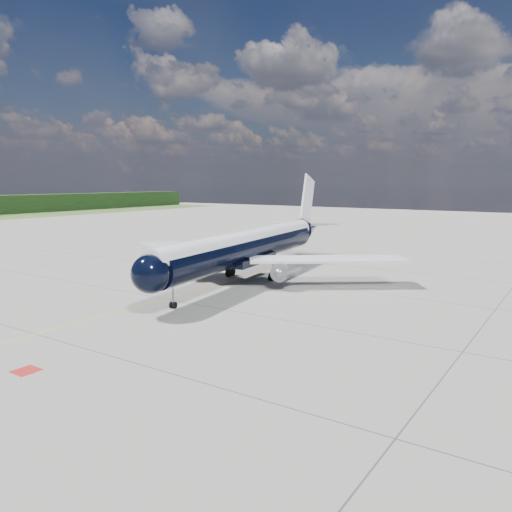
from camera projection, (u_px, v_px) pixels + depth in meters
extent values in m
plane|color=gray|center=(266.00, 271.00, 69.56)|extent=(320.00, 320.00, 0.00)
cube|color=#E6AC0C|center=(246.00, 277.00, 65.46)|extent=(0.16, 160.00, 0.01)
cube|color=maroon|center=(26.00, 371.00, 33.00)|extent=(1.60, 1.60, 0.01)
cylinder|color=black|center=(246.00, 248.00, 62.64)|extent=(8.70, 36.63, 3.65)
sphere|color=black|center=(151.00, 274.00, 45.57)|extent=(4.12, 4.12, 3.65)
cone|color=black|center=(308.00, 229.00, 82.62)|extent=(4.55, 7.16, 3.65)
cylinder|color=white|center=(246.00, 241.00, 62.51)|extent=(8.18, 38.42, 2.85)
cube|color=black|center=(149.00, 268.00, 45.32)|extent=(2.44, 1.46, 0.53)
cube|color=white|center=(186.00, 249.00, 68.41)|extent=(18.96, 10.81, 0.31)
cube|color=white|center=(326.00, 259.00, 59.70)|extent=(17.73, 14.72, 0.31)
cube|color=black|center=(246.00, 259.00, 62.85)|extent=(5.33, 10.07, 0.96)
cylinder|color=#ABABB2|center=(196.00, 263.00, 63.93)|extent=(2.75, 4.67, 2.15)
cylinder|color=#ABABB2|center=(286.00, 270.00, 58.53)|extent=(2.75, 4.67, 2.15)
sphere|color=gray|center=(187.00, 265.00, 62.14)|extent=(1.19, 1.19, 1.06)
sphere|color=gray|center=(279.00, 273.00, 56.74)|extent=(1.19, 1.19, 1.06)
cube|color=white|center=(197.00, 257.00, 63.99)|extent=(0.64, 3.07, 1.06)
cube|color=white|center=(287.00, 264.00, 58.60)|extent=(0.64, 3.07, 1.06)
cube|color=white|center=(307.00, 199.00, 81.46)|extent=(1.15, 6.07, 8.19)
cube|color=white|center=(308.00, 224.00, 82.51)|extent=(12.79, 4.78, 0.21)
cylinder|color=gray|center=(173.00, 296.00, 48.98)|extent=(0.20, 0.20, 2.02)
cylinder|color=black|center=(172.00, 305.00, 49.19)|extent=(0.26, 0.69, 0.67)
cylinder|color=black|center=(175.00, 305.00, 49.03)|extent=(0.26, 0.69, 0.67)
cylinder|color=gray|center=(230.00, 266.00, 65.66)|extent=(0.28, 0.28, 1.82)
cylinder|color=gray|center=(273.00, 270.00, 63.01)|extent=(0.28, 0.28, 1.82)
cylinder|color=black|center=(228.00, 273.00, 65.31)|extent=(0.58, 1.11, 1.06)
cylinder|color=black|center=(232.00, 271.00, 66.25)|extent=(0.58, 1.11, 1.06)
cylinder|color=black|center=(271.00, 277.00, 62.65)|extent=(0.58, 1.11, 1.06)
cylinder|color=black|center=(275.00, 275.00, 63.59)|extent=(0.58, 1.11, 1.06)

